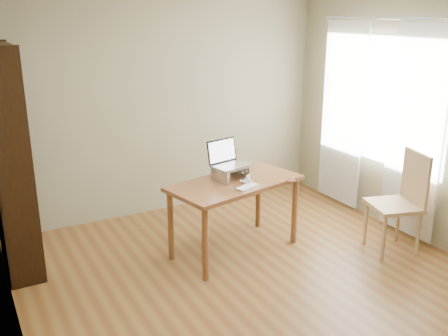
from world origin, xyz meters
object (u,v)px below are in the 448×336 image
keyboard (247,187)px  chair (400,197)px  cat (232,172)px  bookshelf (10,161)px  laptop (228,159)px  desk (235,191)px

keyboard → chair: bearing=-40.6°
keyboard → cat: size_ratio=0.59×
bookshelf → chair: 3.77m
laptop → cat: (0.03, -0.03, -0.14)m
bookshelf → keyboard: (1.96, -0.94, -0.29)m
bookshelf → cat: (1.98, -0.61, -0.24)m
chair → keyboard: bearing=176.4°
desk → cat: (0.03, 0.11, 0.16)m
desk → laptop: laptop is taller
bookshelf → desk: 2.12m
bookshelf → laptop: size_ratio=5.28×
keyboard → laptop: bearing=70.8°
bookshelf → keyboard: bookshelf is taller
desk → cat: bearing=62.7°
keyboard → bookshelf: bearing=134.2°
bookshelf → cat: 2.09m
keyboard → chair: 1.58m
laptop → cat: 0.14m
bookshelf → keyboard: bearing=-25.6°
bookshelf → laptop: bookshelf is taller
keyboard → cat: bearing=65.6°
laptop → chair: size_ratio=0.38×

